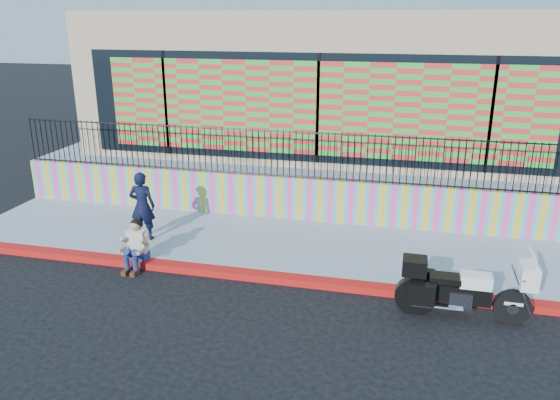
% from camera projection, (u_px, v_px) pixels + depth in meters
% --- Properties ---
extents(ground, '(90.00, 90.00, 0.00)m').
position_uv_depth(ground, '(280.00, 282.00, 11.06)').
color(ground, black).
rests_on(ground, ground).
extents(red_curb, '(16.00, 0.30, 0.15)m').
position_uv_depth(red_curb, '(280.00, 278.00, 11.04)').
color(red_curb, red).
rests_on(red_curb, ground).
extents(sidewalk, '(16.00, 3.00, 0.15)m').
position_uv_depth(sidewalk, '(297.00, 247.00, 12.56)').
color(sidewalk, '#8A92A6').
rests_on(sidewalk, ground).
extents(mural_wall, '(16.00, 0.20, 1.10)m').
position_uv_depth(mural_wall, '(310.00, 199.00, 13.83)').
color(mural_wall, '#FF4397').
rests_on(mural_wall, sidewalk).
extents(metal_fence, '(15.80, 0.04, 1.20)m').
position_uv_depth(metal_fence, '(311.00, 155.00, 13.46)').
color(metal_fence, black).
rests_on(metal_fence, mural_wall).
extents(elevated_platform, '(16.00, 10.00, 1.25)m').
position_uv_depth(elevated_platform, '(337.00, 155.00, 18.55)').
color(elevated_platform, '#8A92A6').
rests_on(elevated_platform, ground).
extents(storefront_building, '(14.00, 8.06, 4.00)m').
position_uv_depth(storefront_building, '(339.00, 77.00, 17.51)').
color(storefront_building, tan).
rests_on(storefront_building, elevated_platform).
extents(police_motorcycle, '(2.29, 0.76, 1.43)m').
position_uv_depth(police_motorcycle, '(462.00, 287.00, 9.57)').
color(police_motorcycle, black).
rests_on(police_motorcycle, ground).
extents(police_officer, '(0.63, 0.46, 1.62)m').
position_uv_depth(police_officer, '(142.00, 206.00, 12.56)').
color(police_officer, black).
rests_on(police_officer, sidewalk).
extents(seated_man, '(0.54, 0.71, 1.06)m').
position_uv_depth(seated_man, '(135.00, 250.00, 11.47)').
color(seated_man, navy).
rests_on(seated_man, ground).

